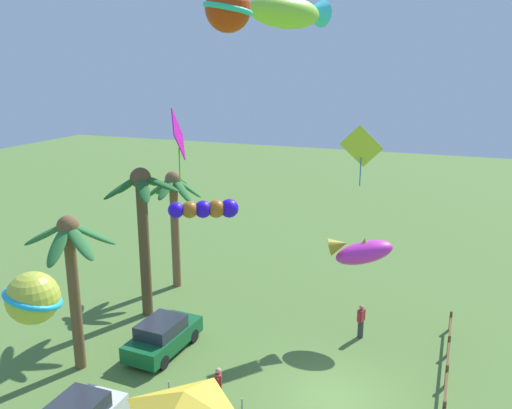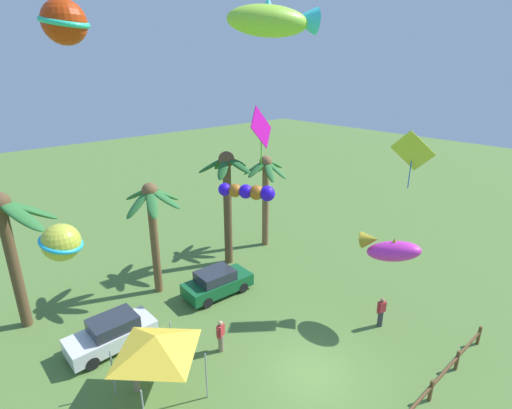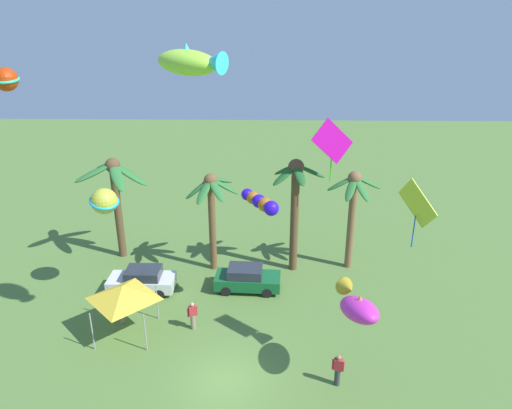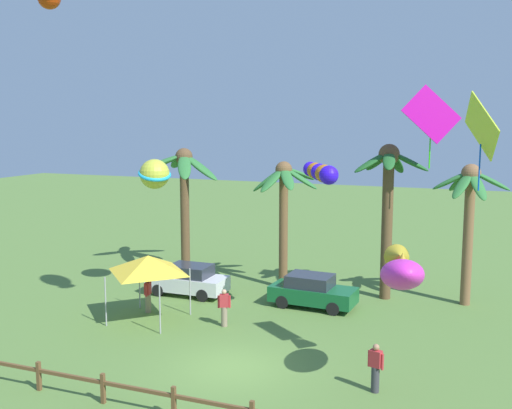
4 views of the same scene
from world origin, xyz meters
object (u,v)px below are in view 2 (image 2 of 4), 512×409
kite_tube_5 (249,192)px  kite_ball_2 (64,22)px  palm_tree_1 (153,213)px  kite_fish_0 (273,20)px  parked_car_0 (217,282)px  kite_diamond_1 (413,152)px  kite_ball_4 (61,242)px  palm_tree_0 (227,186)px  spectator_1 (381,312)px  palm_tree_3 (6,228)px  spectator_2 (221,336)px  spectator_0 (135,374)px  kite_diamond_3 (261,128)px  palm_tree_2 (266,181)px  kite_fish_6 (390,249)px  parked_car_1 (112,333)px

kite_tube_5 → kite_ball_2: bearing=-150.7°
palm_tree_1 → kite_ball_2: bearing=-122.7°
kite_tube_5 → kite_fish_0: bearing=-121.3°
parked_car_0 → kite_diamond_1: bearing=-44.3°
parked_car_0 → kite_ball_4: 9.38m
palm_tree_0 → parked_car_0: (-2.89, -2.62, -4.55)m
palm_tree_0 → spectator_1: (1.45, -10.39, -4.49)m
palm_tree_3 → kite_ball_2: kite_ball_2 is taller
spectator_2 → spectator_1: bearing=-28.9°
parked_car_0 → spectator_1: 8.90m
spectator_2 → kite_fish_0: (0.92, -2.18, 12.86)m
spectator_0 → kite_diamond_3: size_ratio=0.43×
palm_tree_1 → palm_tree_2: 8.82m
kite_diamond_1 → spectator_1: bearing=-162.9°
kite_fish_0 → kite_fish_6: 11.94m
spectator_0 → spectator_1: size_ratio=1.00×
palm_tree_3 → spectator_1: 18.30m
spectator_2 → kite_tube_5: (3.50, 2.07, 5.60)m
parked_car_1 → kite_ball_4: size_ratio=1.75×
kite_fish_0 → parked_car_0: bearing=73.8°
parked_car_0 → kite_ball_2: 16.52m
palm_tree_3 → kite_fish_6: 18.10m
palm_tree_1 → kite_tube_5: 5.60m
kite_diamond_1 → kite_diamond_3: 8.82m
parked_car_1 → kite_ball_2: kite_ball_2 is taller
kite_diamond_1 → spectator_2: bearing=162.8°
kite_fish_0 → kite_tube_5: size_ratio=1.25×
spectator_0 → kite_fish_6: 12.66m
parked_car_1 → kite_diamond_1: (13.35, -6.57, 7.60)m
kite_ball_4 → palm_tree_2: bearing=14.8°
spectator_0 → palm_tree_1: bearing=54.3°
spectator_1 → kite_tube_5: size_ratio=0.64×
kite_ball_2 → kite_ball_4: kite_ball_2 is taller
parked_car_0 → spectator_0: (-6.61, -3.50, 0.06)m
palm_tree_1 → palm_tree_3: 6.74m
spectator_2 → kite_ball_4: (-5.07, 3.10, 5.16)m
kite_diamond_1 → kite_diamond_3: bearing=104.9°
kite_diamond_3 → kite_ball_2: bearing=-147.0°
palm_tree_1 → parked_car_0: 5.32m
kite_ball_4 → kite_tube_5: size_ratio=0.90×
palm_tree_0 → spectator_0: size_ratio=4.69×
parked_car_1 → spectator_1: (10.59, -7.42, 0.06)m
kite_fish_0 → palm_tree_0: bearing=61.9°
palm_tree_1 → palm_tree_3: size_ratio=0.93×
spectator_0 → parked_car_0: bearing=27.9°
kite_tube_5 → palm_tree_1: bearing=125.0°
kite_tube_5 → kite_fish_6: size_ratio=0.77×
kite_fish_0 → kite_tube_5: 8.80m
palm_tree_3 → spectator_0: bearing=-74.2°
palm_tree_0 → kite_ball_4: 11.20m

